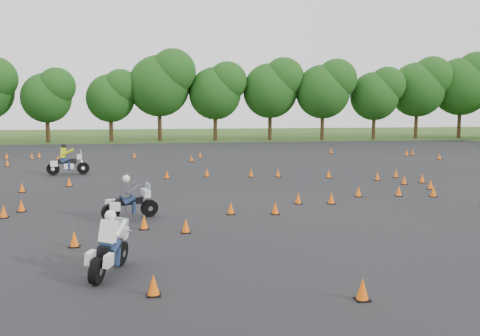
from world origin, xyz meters
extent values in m
plane|color=#2D5119|center=(0.00, 0.00, 0.00)|extent=(140.00, 140.00, 0.00)
plane|color=black|center=(0.00, 6.00, 0.01)|extent=(62.00, 62.00, 0.00)
cone|color=#FF610A|center=(-10.68, 19.38, 0.23)|extent=(0.26, 0.26, 0.45)
cone|color=#FF610A|center=(-3.20, 9.62, 0.23)|extent=(0.26, 0.26, 0.45)
cone|color=#FF610A|center=(7.94, 7.24, 0.23)|extent=(0.26, 0.26, 0.45)
cone|color=#FF610A|center=(-3.77, -8.53, 0.23)|extent=(0.26, 0.26, 0.45)
cone|color=#FF610A|center=(-1.01, -0.38, 0.23)|extent=(0.26, 0.26, 0.45)
cone|color=#FF610A|center=(10.51, 22.84, 0.23)|extent=(0.26, 0.26, 0.45)
cone|color=#FF610A|center=(5.68, 8.60, 0.23)|extent=(0.26, 0.26, 0.45)
cone|color=#FF610A|center=(-5.25, 8.53, 0.23)|extent=(0.26, 0.26, 0.45)
cone|color=#FF610A|center=(6.89, 2.42, 0.23)|extent=(0.26, 0.26, 0.45)
cone|color=#FF610A|center=(8.72, 5.68, 0.23)|extent=(0.26, 0.26, 0.45)
cone|color=#FF610A|center=(-13.47, 17.09, 0.23)|extent=(0.26, 0.26, 0.45)
cone|color=#FF610A|center=(-12.62, 22.52, 0.23)|extent=(0.26, 0.26, 0.45)
cone|color=#FF610A|center=(-5.47, 21.44, 0.23)|extent=(0.26, 0.26, 0.45)
cone|color=#FF610A|center=(9.45, 8.23, 0.23)|extent=(0.26, 0.26, 0.45)
cone|color=#FF610A|center=(0.52, -9.46, 0.23)|extent=(0.26, 0.26, 0.45)
cone|color=#FF610A|center=(3.34, 1.07, 0.23)|extent=(0.26, 0.26, 0.45)
cone|color=#FF610A|center=(0.62, -0.63, 0.23)|extent=(0.26, 0.26, 0.45)
cone|color=#FF610A|center=(1.49, 9.65, 0.23)|extent=(0.26, 0.26, 0.45)
cone|color=#FF610A|center=(2.00, 1.29, 0.23)|extent=(0.26, 0.26, 0.45)
cone|color=#FF610A|center=(9.25, 4.00, 0.23)|extent=(0.26, 0.26, 0.45)
cone|color=#FF610A|center=(2.99, 9.42, 0.23)|extent=(0.26, 0.26, 0.45)
cone|color=#FF610A|center=(-0.96, 10.07, 0.23)|extent=(0.26, 0.26, 0.45)
cone|color=#FF610A|center=(-6.04, -4.22, 0.23)|extent=(0.26, 0.26, 0.45)
cone|color=#FF610A|center=(-4.13, -2.32, 0.23)|extent=(0.26, 0.26, 0.45)
cone|color=#FF610A|center=(16.57, 20.53, 0.23)|extent=(0.26, 0.26, 0.45)
cone|color=#FF610A|center=(-8.81, 1.31, 0.23)|extent=(0.26, 0.26, 0.45)
cone|color=#FF610A|center=(-9.16, 0.24, 0.23)|extent=(0.26, 0.26, 0.45)
cone|color=#FF610A|center=(5.07, 2.55, 0.23)|extent=(0.26, 0.26, 0.45)
cone|color=#FF610A|center=(9.89, 6.05, 0.23)|extent=(0.26, 0.26, 0.45)
cone|color=#FF610A|center=(15.79, 19.94, 0.23)|extent=(0.26, 0.26, 0.45)
cone|color=#FF610A|center=(-2.80, -3.01, 0.23)|extent=(0.26, 0.26, 0.45)
cone|color=#FF610A|center=(-9.91, 6.01, 0.23)|extent=(0.26, 0.26, 0.45)
cone|color=#FF610A|center=(-8.05, 7.57, 0.23)|extent=(0.26, 0.26, 0.45)
cone|color=#FF610A|center=(-0.50, 20.93, 0.23)|extent=(0.26, 0.26, 0.45)
cone|color=#FF610A|center=(-14.89, 22.28, 0.23)|extent=(0.26, 0.26, 0.45)
cone|color=#FF610A|center=(8.33, 2.03, 0.23)|extent=(0.26, 0.26, 0.45)
cone|color=#FF610A|center=(-13.00, 21.89, 0.23)|extent=(0.26, 0.26, 0.45)
cone|color=#FF610A|center=(16.83, 16.85, 0.23)|extent=(0.26, 0.26, 0.45)
cone|color=#FF610A|center=(-1.31, 18.40, 0.23)|extent=(0.26, 0.26, 0.45)
camera|label=1|loc=(-3.60, -19.66, 4.06)|focal=40.00mm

